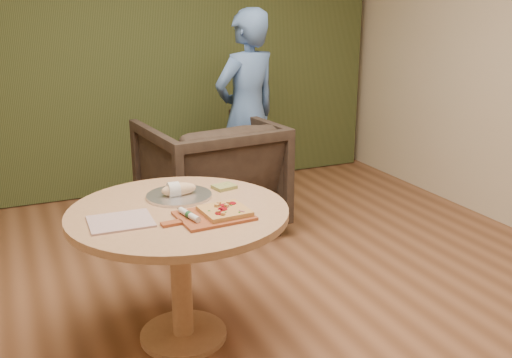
{
  "coord_description": "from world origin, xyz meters",
  "views": [
    {
      "loc": [
        -1.18,
        -2.43,
        1.77
      ],
      "look_at": [
        0.02,
        0.25,
        0.85
      ],
      "focal_mm": 40.0,
      "sensor_mm": 36.0,
      "label": 1
    }
  ],
  "objects_px": {
    "pedestal_table": "(179,234)",
    "cutlery_roll": "(189,215)",
    "serving_tray": "(179,196)",
    "person_standing": "(247,114)",
    "flatbread_pizza": "(225,211)",
    "armchair": "(210,170)",
    "pizza_paddle": "(212,216)",
    "bread_roll": "(177,190)"
  },
  "relations": [
    {
      "from": "pizza_paddle",
      "to": "bread_roll",
      "type": "bearing_deg",
      "value": 97.01
    },
    {
      "from": "serving_tray",
      "to": "person_standing",
      "type": "distance_m",
      "value": 1.82
    },
    {
      "from": "pizza_paddle",
      "to": "serving_tray",
      "type": "bearing_deg",
      "value": 95.65
    },
    {
      "from": "cutlery_roll",
      "to": "armchair",
      "type": "bearing_deg",
      "value": 55.3
    },
    {
      "from": "pizza_paddle",
      "to": "cutlery_roll",
      "type": "bearing_deg",
      "value": 172.5
    },
    {
      "from": "pizza_paddle",
      "to": "serving_tray",
      "type": "relative_size",
      "value": 1.27
    },
    {
      "from": "serving_tray",
      "to": "flatbread_pizza",
      "type": "bearing_deg",
      "value": -71.41
    },
    {
      "from": "flatbread_pizza",
      "to": "cutlery_roll",
      "type": "relative_size",
      "value": 1.17
    },
    {
      "from": "flatbread_pizza",
      "to": "serving_tray",
      "type": "bearing_deg",
      "value": 108.59
    },
    {
      "from": "cutlery_roll",
      "to": "bread_roll",
      "type": "xyz_separation_m",
      "value": [
        0.05,
        0.36,
        0.01
      ]
    },
    {
      "from": "cutlery_roll",
      "to": "pedestal_table",
      "type": "bearing_deg",
      "value": 79.18
    },
    {
      "from": "pedestal_table",
      "to": "cutlery_roll",
      "type": "distance_m",
      "value": 0.24
    },
    {
      "from": "cutlery_roll",
      "to": "serving_tray",
      "type": "bearing_deg",
      "value": 69.04
    },
    {
      "from": "pedestal_table",
      "to": "cutlery_roll",
      "type": "relative_size",
      "value": 5.72
    },
    {
      "from": "pedestal_table",
      "to": "bread_roll",
      "type": "height_order",
      "value": "bread_roll"
    },
    {
      "from": "bread_roll",
      "to": "person_standing",
      "type": "xyz_separation_m",
      "value": [
        1.05,
        1.48,
        0.07
      ]
    },
    {
      "from": "pizza_paddle",
      "to": "flatbread_pizza",
      "type": "distance_m",
      "value": 0.07
    },
    {
      "from": "armchair",
      "to": "cutlery_roll",
      "type": "bearing_deg",
      "value": 61.57
    },
    {
      "from": "pedestal_table",
      "to": "person_standing",
      "type": "xyz_separation_m",
      "value": [
        1.1,
        1.67,
        0.25
      ]
    },
    {
      "from": "armchair",
      "to": "bread_roll",
      "type": "bearing_deg",
      "value": 57.69
    },
    {
      "from": "pedestal_table",
      "to": "armchair",
      "type": "relative_size",
      "value": 1.15
    },
    {
      "from": "flatbread_pizza",
      "to": "person_standing",
      "type": "bearing_deg",
      "value": 63.61
    },
    {
      "from": "cutlery_roll",
      "to": "armchair",
      "type": "xyz_separation_m",
      "value": [
        0.67,
        1.6,
        -0.29
      ]
    },
    {
      "from": "cutlery_roll",
      "to": "bread_roll",
      "type": "height_order",
      "value": "bread_roll"
    },
    {
      "from": "pedestal_table",
      "to": "serving_tray",
      "type": "xyz_separation_m",
      "value": [
        0.06,
        0.18,
        0.15
      ]
    },
    {
      "from": "serving_tray",
      "to": "person_standing",
      "type": "bearing_deg",
      "value": 54.94
    },
    {
      "from": "cutlery_roll",
      "to": "person_standing",
      "type": "bearing_deg",
      "value": 47.24
    },
    {
      "from": "cutlery_roll",
      "to": "bread_roll",
      "type": "distance_m",
      "value": 0.36
    },
    {
      "from": "flatbread_pizza",
      "to": "person_standing",
      "type": "xyz_separation_m",
      "value": [
        0.92,
        1.85,
        0.08
      ]
    },
    {
      "from": "serving_tray",
      "to": "person_standing",
      "type": "xyz_separation_m",
      "value": [
        1.04,
        1.48,
        0.1
      ]
    },
    {
      "from": "pedestal_table",
      "to": "bread_roll",
      "type": "xyz_separation_m",
      "value": [
        0.05,
        0.18,
        0.18
      ]
    },
    {
      "from": "pedestal_table",
      "to": "pizza_paddle",
      "type": "relative_size",
      "value": 2.5
    },
    {
      "from": "bread_roll",
      "to": "armchair",
      "type": "xyz_separation_m",
      "value": [
        0.62,
        1.24,
        -0.3
      ]
    },
    {
      "from": "person_standing",
      "to": "serving_tray",
      "type": "bearing_deg",
      "value": 37.63
    },
    {
      "from": "flatbread_pizza",
      "to": "bread_roll",
      "type": "xyz_separation_m",
      "value": [
        -0.13,
        0.37,
        0.02
      ]
    },
    {
      "from": "flatbread_pizza",
      "to": "armchair",
      "type": "bearing_deg",
      "value": 73.04
    },
    {
      "from": "pedestal_table",
      "to": "serving_tray",
      "type": "bearing_deg",
      "value": 71.71
    },
    {
      "from": "person_standing",
      "to": "flatbread_pizza",
      "type": "bearing_deg",
      "value": 46.3
    },
    {
      "from": "cutlery_roll",
      "to": "bread_roll",
      "type": "relative_size",
      "value": 1.03
    },
    {
      "from": "flatbread_pizza",
      "to": "armchair",
      "type": "height_order",
      "value": "armchair"
    },
    {
      "from": "serving_tray",
      "to": "armchair",
      "type": "distance_m",
      "value": 1.41
    },
    {
      "from": "pedestal_table",
      "to": "pizza_paddle",
      "type": "bearing_deg",
      "value": -57.29
    }
  ]
}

